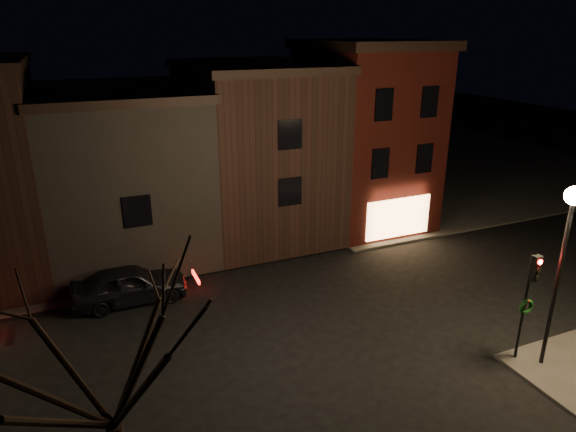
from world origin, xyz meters
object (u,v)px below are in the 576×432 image
Objects in this scene: parked_car_a at (130,284)px; traffic_signal at (529,292)px; street_lamp_near at (568,229)px; bare_tree_left at (101,338)px.

traffic_signal is at bearing -128.97° from parked_car_a.
traffic_signal reaches higher than parked_car_a.
bare_tree_left reaches higher than street_lamp_near.
traffic_signal is 13.93m from bare_tree_left.
traffic_signal is 0.84× the size of parked_car_a.
bare_tree_left is 12.39m from parked_car_a.
street_lamp_near reaches higher than parked_car_a.
traffic_signal is 15.76m from parked_car_a.
bare_tree_left is (-13.60, -1.49, 2.63)m from traffic_signal.
traffic_signal is at bearing 6.26° from bare_tree_left.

